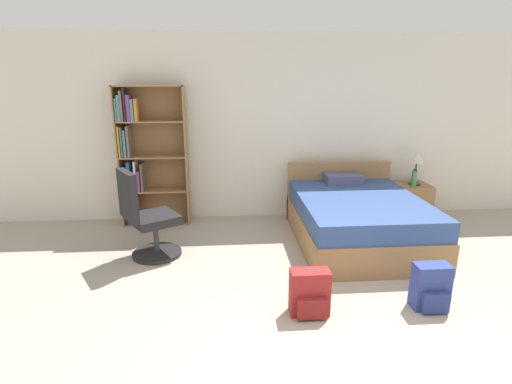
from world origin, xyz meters
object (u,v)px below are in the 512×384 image
Objects in this scene: office_chair at (147,220)px; backpack_blue at (431,288)px; bookshelf at (144,158)px; bed at (357,218)px; nightstand at (410,201)px; water_bottle at (414,178)px; backpack_red at (310,294)px; table_lamp at (417,159)px.

office_chair is 2.48× the size of backpack_blue.
bed is at bearing -17.65° from bookshelf.
nightstand is 1.22× the size of backpack_blue.
office_chair is at bearing -79.76° from bookshelf.
water_bottle is 2.42m from backpack_blue.
backpack_red is (1.81, -2.41, -0.75)m from bookshelf.
office_chair is 3.80m from table_lamp.
backpack_blue is (-0.92, -2.34, -0.68)m from table_lamp.
bed is 4.58× the size of backpack_blue.
table_lamp is at bearing 16.21° from office_chair.
bed is 1.80m from backpack_red.
bookshelf is at bearing 140.40° from backpack_blue.
bookshelf is 0.99× the size of bed.
nightstand is 3.07m from backpack_red.
table_lamp reaches higher than backpack_blue.
office_chair reaches higher than nightstand.
backpack_red is at bearing -130.78° from table_lamp.
table_lamp is 3.17m from backpack_red.
bookshelf is 3.11m from backpack_red.
backpack_red is (-1.99, -2.34, -0.06)m from nightstand.
bookshelf is 3.72× the size of nightstand.
nightstand is 1.26× the size of backpack_red.
backpack_blue is at bearing -39.60° from bookshelf.
nightstand reaches higher than backpack_red.
water_bottle is 2.99m from backpack_red.
water_bottle is 0.61× the size of backpack_red.
bed is at bearing -144.17° from table_lamp.
bookshelf is 2.94m from bed.
bed is 7.69× the size of water_bottle.
bookshelf is at bearing 162.35° from bed.
water_bottle is at bearing -106.69° from nightstand.
backpack_red is at bearing -120.69° from bed.
backpack_red is (-0.92, -1.55, -0.11)m from bed.
bed is at bearing 96.70° from backpack_blue.
backpack_red is at bearing -130.29° from nightstand.
nightstand is (3.59, 1.06, -0.20)m from office_chair.
water_bottle is (-0.03, -0.11, 0.37)m from nightstand.
table_lamp is at bearing 35.83° from bed.
backpack_blue reaches higher than backpack_red.
water_bottle reaches higher than backpack_blue.
bed is 4.11× the size of table_lamp.
backpack_red is at bearing -53.09° from bookshelf.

